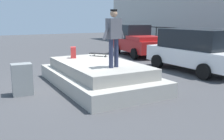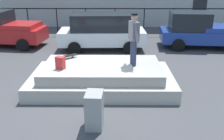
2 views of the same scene
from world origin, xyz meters
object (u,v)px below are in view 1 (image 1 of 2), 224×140
(car_red_pickup_near, at_px, (137,41))
(car_white_hatchback_mid, at_px, (194,49))
(utility_box, at_px, (22,79))
(backpack, at_px, (73,53))
(skateboarder, at_px, (114,34))
(skateboard, at_px, (99,54))

(car_red_pickup_near, distance_m, car_white_hatchback_mid, 5.44)
(utility_box, bearing_deg, backpack, 124.33)
(backpack, distance_m, car_white_hatchback_mid, 5.34)
(backpack, xyz_separation_m, utility_box, (1.27, -2.15, -0.55))
(skateboarder, relative_size, car_red_pickup_near, 0.41)
(backpack, relative_size, utility_box, 0.44)
(skateboarder, relative_size, car_white_hatchback_mid, 0.39)
(backpack, height_order, utility_box, backpack)
(car_red_pickup_near, bearing_deg, skateboarder, -39.06)
(car_white_hatchback_mid, xyz_separation_m, utility_box, (0.12, -7.36, -0.49))
(car_red_pickup_near, bearing_deg, backpack, -53.99)
(skateboard, distance_m, car_white_hatchback_mid, 4.29)
(skateboard, height_order, car_white_hatchback_mid, car_white_hatchback_mid)
(skateboarder, bearing_deg, skateboard, 164.80)
(skateboard, height_order, backpack, backpack)
(skateboard, height_order, utility_box, utility_box)
(skateboarder, relative_size, utility_box, 1.81)
(car_white_hatchback_mid, relative_size, utility_box, 4.57)
(car_white_hatchback_mid, bearing_deg, skateboard, -105.04)
(car_red_pickup_near, distance_m, utility_box, 9.73)
(utility_box, bearing_deg, car_white_hatchback_mid, 94.67)
(skateboarder, bearing_deg, car_white_hatchback_mid, 105.04)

